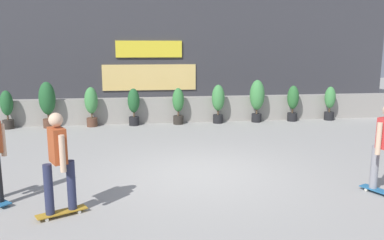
{
  "coord_description": "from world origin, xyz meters",
  "views": [
    {
      "loc": [
        -1.34,
        -7.98,
        2.7
      ],
      "look_at": [
        0.0,
        1.5,
        0.9
      ],
      "focal_mm": 36.59,
      "sensor_mm": 36.0,
      "label": 1
    }
  ],
  "objects_px": {
    "potted_plant_5": "(218,101)",
    "potted_plant_7": "(293,101)",
    "potted_plant_2": "(91,104)",
    "skater_mid_plaza": "(58,160)",
    "potted_plant_8": "(330,102)",
    "potted_plant_1": "(47,101)",
    "potted_plant_4": "(178,104)",
    "potted_plant_6": "(257,98)",
    "potted_plant_3": "(134,105)",
    "potted_plant_0": "(7,108)"
  },
  "relations": [
    {
      "from": "potted_plant_6",
      "to": "potted_plant_7",
      "type": "bearing_deg",
      "value": 0.0
    },
    {
      "from": "potted_plant_2",
      "to": "potted_plant_6",
      "type": "distance_m",
      "value": 5.84
    },
    {
      "from": "potted_plant_7",
      "to": "potted_plant_2",
      "type": "bearing_deg",
      "value": -180.0
    },
    {
      "from": "potted_plant_5",
      "to": "potted_plant_6",
      "type": "distance_m",
      "value": 1.43
    },
    {
      "from": "potted_plant_6",
      "to": "potted_plant_8",
      "type": "height_order",
      "value": "potted_plant_6"
    },
    {
      "from": "potted_plant_7",
      "to": "potted_plant_3",
      "type": "bearing_deg",
      "value": -180.0
    },
    {
      "from": "potted_plant_5",
      "to": "potted_plant_6",
      "type": "bearing_deg",
      "value": -0.0
    },
    {
      "from": "potted_plant_2",
      "to": "potted_plant_4",
      "type": "distance_m",
      "value": 2.98
    },
    {
      "from": "potted_plant_1",
      "to": "potted_plant_4",
      "type": "height_order",
      "value": "potted_plant_1"
    },
    {
      "from": "potted_plant_3",
      "to": "potted_plant_4",
      "type": "xyz_separation_m",
      "value": [
        1.55,
        0.0,
        -0.01
      ]
    },
    {
      "from": "potted_plant_8",
      "to": "potted_plant_5",
      "type": "bearing_deg",
      "value": 180.0
    },
    {
      "from": "skater_mid_plaza",
      "to": "potted_plant_8",
      "type": "bearing_deg",
      "value": 41.38
    },
    {
      "from": "potted_plant_3",
      "to": "potted_plant_5",
      "type": "distance_m",
      "value": 2.98
    },
    {
      "from": "potted_plant_2",
      "to": "potted_plant_8",
      "type": "xyz_separation_m",
      "value": [
        8.64,
        -0.0,
        -0.09
      ]
    },
    {
      "from": "potted_plant_3",
      "to": "potted_plant_8",
      "type": "bearing_deg",
      "value": -0.0
    },
    {
      "from": "potted_plant_4",
      "to": "potted_plant_6",
      "type": "distance_m",
      "value": 2.87
    },
    {
      "from": "potted_plant_7",
      "to": "potted_plant_6",
      "type": "bearing_deg",
      "value": -180.0
    },
    {
      "from": "potted_plant_4",
      "to": "potted_plant_6",
      "type": "relative_size",
      "value": 0.84
    },
    {
      "from": "potted_plant_1",
      "to": "potted_plant_8",
      "type": "relative_size",
      "value": 1.24
    },
    {
      "from": "potted_plant_8",
      "to": "skater_mid_plaza",
      "type": "distance_m",
      "value": 11.12
    },
    {
      "from": "potted_plant_1",
      "to": "potted_plant_6",
      "type": "bearing_deg",
      "value": -0.0
    },
    {
      "from": "potted_plant_0",
      "to": "potted_plant_4",
      "type": "xyz_separation_m",
      "value": [
        5.71,
        0.0,
        -0.0
      ]
    },
    {
      "from": "potted_plant_0",
      "to": "potted_plant_5",
      "type": "height_order",
      "value": "potted_plant_5"
    },
    {
      "from": "potted_plant_3",
      "to": "potted_plant_4",
      "type": "distance_m",
      "value": 1.55
    },
    {
      "from": "potted_plant_2",
      "to": "potted_plant_7",
      "type": "height_order",
      "value": "potted_plant_2"
    },
    {
      "from": "potted_plant_6",
      "to": "potted_plant_8",
      "type": "bearing_deg",
      "value": 0.0
    },
    {
      "from": "potted_plant_3",
      "to": "potted_plant_5",
      "type": "xyz_separation_m",
      "value": [
        2.98,
        0.0,
        0.07
      ]
    },
    {
      "from": "potted_plant_1",
      "to": "potted_plant_5",
      "type": "height_order",
      "value": "potted_plant_1"
    },
    {
      "from": "potted_plant_0",
      "to": "potted_plant_1",
      "type": "distance_m",
      "value": 1.31
    },
    {
      "from": "potted_plant_2",
      "to": "potted_plant_5",
      "type": "relative_size",
      "value": 0.98
    },
    {
      "from": "potted_plant_1",
      "to": "potted_plant_5",
      "type": "relative_size",
      "value": 1.13
    },
    {
      "from": "potted_plant_0",
      "to": "potted_plant_7",
      "type": "bearing_deg",
      "value": 0.0
    },
    {
      "from": "potted_plant_0",
      "to": "potted_plant_4",
      "type": "bearing_deg",
      "value": 0.0
    },
    {
      "from": "potted_plant_1",
      "to": "skater_mid_plaza",
      "type": "distance_m",
      "value": 7.55
    },
    {
      "from": "potted_plant_5",
      "to": "skater_mid_plaza",
      "type": "bearing_deg",
      "value": -119.23
    },
    {
      "from": "potted_plant_5",
      "to": "skater_mid_plaza",
      "type": "xyz_separation_m",
      "value": [
        -4.11,
        -7.35,
        0.16
      ]
    },
    {
      "from": "potted_plant_7",
      "to": "potted_plant_8",
      "type": "bearing_deg",
      "value": -0.0
    },
    {
      "from": "potted_plant_5",
      "to": "potted_plant_7",
      "type": "relative_size",
      "value": 1.05
    },
    {
      "from": "potted_plant_5",
      "to": "skater_mid_plaza",
      "type": "height_order",
      "value": "skater_mid_plaza"
    },
    {
      "from": "potted_plant_4",
      "to": "potted_plant_8",
      "type": "height_order",
      "value": "potted_plant_4"
    },
    {
      "from": "potted_plant_7",
      "to": "potted_plant_8",
      "type": "relative_size",
      "value": 1.04
    },
    {
      "from": "potted_plant_0",
      "to": "potted_plant_3",
      "type": "distance_m",
      "value": 4.16
    },
    {
      "from": "potted_plant_2",
      "to": "potted_plant_5",
      "type": "distance_m",
      "value": 4.41
    },
    {
      "from": "potted_plant_4",
      "to": "potted_plant_2",
      "type": "bearing_deg",
      "value": 180.0
    },
    {
      "from": "potted_plant_6",
      "to": "potted_plant_8",
      "type": "xyz_separation_m",
      "value": [
        2.8,
        0.0,
        -0.21
      ]
    },
    {
      "from": "potted_plant_0",
      "to": "skater_mid_plaza",
      "type": "distance_m",
      "value": 7.95
    },
    {
      "from": "potted_plant_0",
      "to": "potted_plant_2",
      "type": "height_order",
      "value": "potted_plant_2"
    },
    {
      "from": "potted_plant_5",
      "to": "potted_plant_8",
      "type": "xyz_separation_m",
      "value": [
        4.23,
        -0.0,
        -0.1
      ]
    },
    {
      "from": "potted_plant_5",
      "to": "potted_plant_7",
      "type": "distance_m",
      "value": 2.79
    },
    {
      "from": "potted_plant_2",
      "to": "skater_mid_plaza",
      "type": "relative_size",
      "value": 0.8
    }
  ]
}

